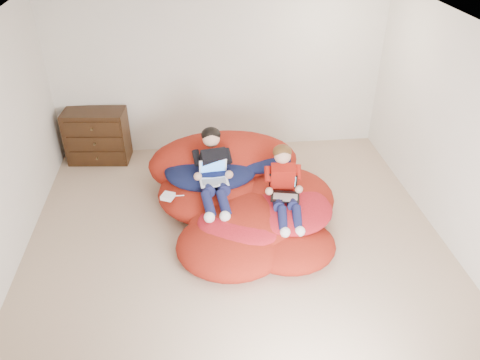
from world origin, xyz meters
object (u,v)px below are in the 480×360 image
object	(u,v)px
dresser	(97,136)
laptop_black	(284,190)
older_boy	(213,167)
beanbag_pile	(241,196)
younger_boy	(284,184)
laptop_white	(214,175)

from	to	relation	value
dresser	laptop_black	bearing A→B (deg)	-38.37
dresser	older_boy	xyz separation A→B (m)	(1.68, -1.59, 0.29)
laptop_black	older_boy	bearing A→B (deg)	154.79
dresser	beanbag_pile	size ratio (longest dim) A/B	0.39
older_boy	younger_boy	xyz separation A→B (m)	(0.83, -0.37, -0.06)
beanbag_pile	younger_boy	bearing A→B (deg)	-34.31
younger_boy	laptop_white	world-z (taller)	younger_boy
beanbag_pile	older_boy	world-z (taller)	older_boy
beanbag_pile	younger_boy	size ratio (longest dim) A/B	2.58
younger_boy	laptop_black	bearing A→B (deg)	-90.00
younger_boy	older_boy	bearing A→B (deg)	155.71
older_boy	younger_boy	bearing A→B (deg)	-24.29
dresser	older_boy	world-z (taller)	older_boy
beanbag_pile	laptop_white	bearing A→B (deg)	-176.81
dresser	laptop_black	world-z (taller)	dresser
younger_boy	laptop_white	distance (m)	0.88
laptop_black	laptop_white	bearing A→B (deg)	158.57
dresser	beanbag_pile	world-z (taller)	beanbag_pile
beanbag_pile	laptop_black	xyz separation A→B (m)	(0.48, -0.34, 0.30)
dresser	laptop_black	size ratio (longest dim) A/B	2.45
dresser	younger_boy	size ratio (longest dim) A/B	1.00
beanbag_pile	laptop_black	bearing A→B (deg)	-35.59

